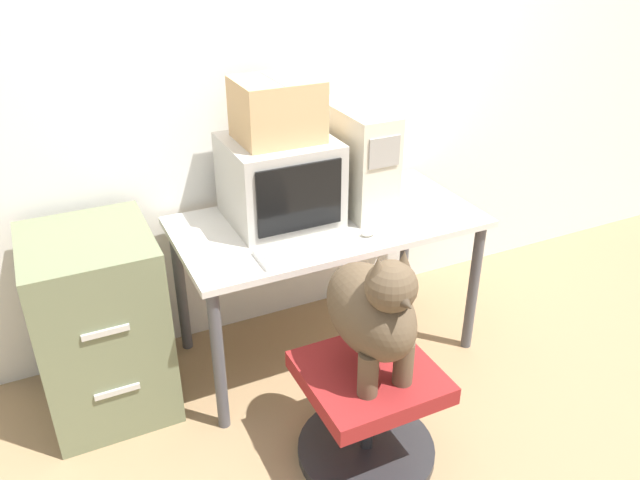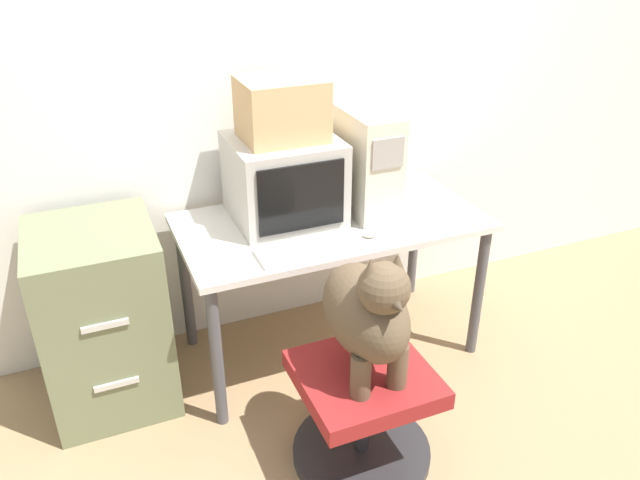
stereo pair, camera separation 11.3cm
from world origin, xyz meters
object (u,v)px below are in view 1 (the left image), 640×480
at_px(crt_monitor, 280,180).
at_px(filing_cabinet, 101,324).
at_px(office_chair, 368,409).
at_px(pc_tower, 356,158).
at_px(cardboard_box, 277,110).
at_px(dog, 374,309).
at_px(keyboard, 310,249).

relative_size(crt_monitor, filing_cabinet, 0.56).
height_order(office_chair, filing_cabinet, filing_cabinet).
height_order(pc_tower, filing_cabinet, pc_tower).
bearing_deg(filing_cabinet, cardboard_box, 3.01).
xyz_separation_m(pc_tower, filing_cabinet, (-1.21, -0.02, -0.53)).
relative_size(pc_tower, dog, 0.89).
relative_size(pc_tower, office_chair, 0.88).
bearing_deg(pc_tower, keyboard, -139.85).
relative_size(crt_monitor, pc_tower, 0.95).
xyz_separation_m(office_chair, cardboard_box, (-0.02, 0.80, 0.97)).
bearing_deg(pc_tower, crt_monitor, 177.38).
xyz_separation_m(office_chair, dog, (0.00, -0.01, 0.47)).
bearing_deg(filing_cabinet, keyboard, -20.03).
bearing_deg(pc_tower, dog, -113.99).
bearing_deg(filing_cabinet, dog, -41.71).
distance_m(keyboard, filing_cabinet, 0.93).
height_order(crt_monitor, keyboard, crt_monitor).
relative_size(keyboard, filing_cabinet, 0.54).
height_order(crt_monitor, dog, crt_monitor).
distance_m(pc_tower, filing_cabinet, 1.32).
bearing_deg(crt_monitor, filing_cabinet, -177.25).
height_order(keyboard, filing_cabinet, filing_cabinet).
bearing_deg(pc_tower, cardboard_box, 176.78).
bearing_deg(office_chair, pc_tower, 65.77).
height_order(pc_tower, office_chair, pc_tower).
bearing_deg(cardboard_box, dog, -88.70).
distance_m(keyboard, cardboard_box, 0.59).
bearing_deg(cardboard_box, office_chair, -88.68).
bearing_deg(filing_cabinet, pc_tower, 1.11).
bearing_deg(dog, crt_monitor, 91.31).
bearing_deg(keyboard, crt_monitor, 87.49).
xyz_separation_m(keyboard, dog, (0.03, -0.46, -0.02)).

